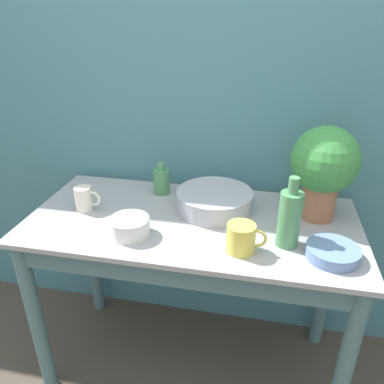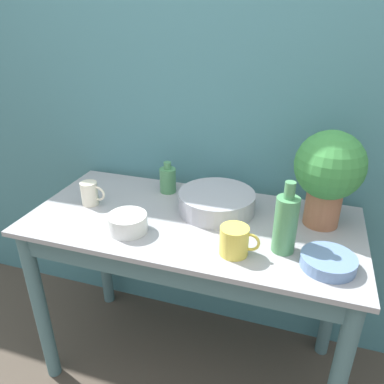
% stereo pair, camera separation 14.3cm
% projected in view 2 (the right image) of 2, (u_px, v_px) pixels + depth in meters
% --- Properties ---
extents(wall_back, '(6.00, 0.05, 2.40)m').
position_uv_depth(wall_back, '(218.00, 101.00, 1.63)').
color(wall_back, teal).
rests_on(wall_back, ground_plane).
extents(counter_table, '(1.31, 0.62, 0.81)m').
position_uv_depth(counter_table, '(190.00, 257.00, 1.54)').
color(counter_table, slate).
rests_on(counter_table, ground_plane).
extents(potted_plant, '(0.25, 0.25, 0.37)m').
position_uv_depth(potted_plant, '(329.00, 171.00, 1.36)').
color(potted_plant, '#A36647').
rests_on(potted_plant, counter_table).
extents(bowl_wash_large, '(0.31, 0.31, 0.08)m').
position_uv_depth(bowl_wash_large, '(217.00, 202.00, 1.53)').
color(bowl_wash_large, '#A8A8B2').
rests_on(bowl_wash_large, counter_table).
extents(bottle_tall, '(0.08, 0.08, 0.26)m').
position_uv_depth(bottle_tall, '(286.00, 223.00, 1.25)').
color(bottle_tall, '#4C8C59').
rests_on(bottle_tall, counter_table).
extents(bottle_short, '(0.07, 0.07, 0.14)m').
position_uv_depth(bottle_short, '(168.00, 180.00, 1.69)').
color(bottle_short, '#4C8C59').
rests_on(bottle_short, counter_table).
extents(mug_yellow, '(0.14, 0.10, 0.10)m').
position_uv_depth(mug_yellow, '(235.00, 241.00, 1.26)').
color(mug_yellow, '#E5CC4C').
rests_on(mug_yellow, counter_table).
extents(mug_cream, '(0.11, 0.07, 0.10)m').
position_uv_depth(mug_cream, '(90.00, 193.00, 1.58)').
color(mug_cream, beige).
rests_on(mug_cream, counter_table).
extents(bowl_small_enamel_white, '(0.15, 0.15, 0.07)m').
position_uv_depth(bowl_small_enamel_white, '(128.00, 223.00, 1.39)').
color(bowl_small_enamel_white, silver).
rests_on(bowl_small_enamel_white, counter_table).
extents(bowl_small_blue, '(0.18, 0.18, 0.04)m').
position_uv_depth(bowl_small_blue, '(328.00, 262.00, 1.20)').
color(bowl_small_blue, '#6684B2').
rests_on(bowl_small_blue, counter_table).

